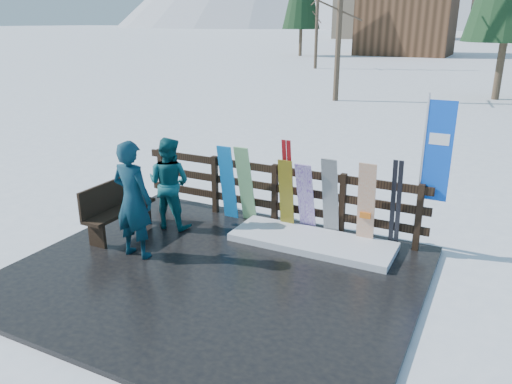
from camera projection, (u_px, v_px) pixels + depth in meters
The scene contains 17 objects.
ground at pixel (214, 277), 7.64m from camera, with size 700.00×700.00×0.00m, color white.
deck at pixel (214, 274), 7.63m from camera, with size 6.00×5.00×0.08m, color black.
fence at pixel (275, 190), 9.26m from camera, with size 5.60×0.10×1.15m.
snow_patch at pixel (312, 241), 8.53m from camera, with size 2.77×1.00×0.12m, color white.
bench at pixel (117, 206), 8.85m from camera, with size 0.41×1.50×0.97m.
snowboard_0 at pixel (228, 183), 9.43m from camera, with size 0.29×0.03×1.49m, color #1483DF.
snowboard_1 at pixel (246, 185), 9.26m from camera, with size 0.29×0.03×1.54m, color silver.
snowboard_2 at pixel (286, 195), 8.93m from camera, with size 0.27×0.03×1.36m, color gold.
snowboard_3 at pixel (306, 199), 8.77m from camera, with size 0.29×0.03×1.40m, color white.
snowboard_4 at pixel (330, 199), 8.56m from camera, with size 0.27×0.03×1.52m, color black.
snowboard_5 at pixel (366, 205), 8.29m from camera, with size 0.29×0.03×1.47m, color silver.
ski_pair_a at pixel (288, 185), 8.93m from camera, with size 0.16×0.27×1.70m.
ski_pair_b at pixel (396, 205), 8.14m from camera, with size 0.17×0.22×1.57m.
rental_flag at pixel (434, 157), 7.83m from camera, with size 0.45×0.04×2.60m.
person_front at pixel (133, 200), 7.86m from camera, with size 0.70×0.46×1.92m, color #0E424A.
person_back at pixel (169, 183), 9.05m from camera, with size 0.82×0.64×1.69m, color #12545D.
trees at pixel (506, 0), 44.31m from camera, with size 42.20×68.64×11.55m.
Camera 1 is at (3.64, -5.78, 3.71)m, focal length 35.00 mm.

